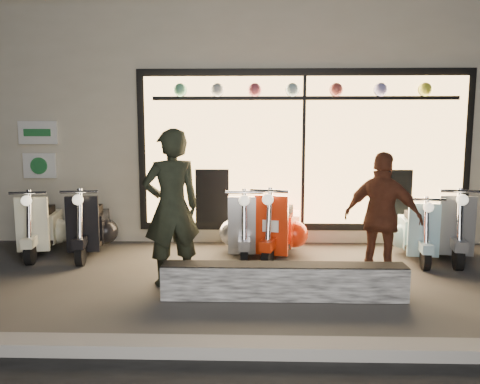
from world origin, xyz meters
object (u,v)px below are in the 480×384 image
object	(u,v)px
graffiti_barrier	(283,281)
scooter_silver	(245,228)
woman	(382,218)
scooter_red	(279,228)
man	(172,208)

from	to	relation	value
graffiti_barrier	scooter_silver	bearing A→B (deg)	104.11
scooter_silver	woman	xyz separation A→B (m)	(1.73, -1.27, 0.41)
graffiti_barrier	scooter_silver	distance (m)	1.96
scooter_red	man	xyz separation A→B (m)	(-1.39, -1.35, 0.54)
graffiti_barrier	scooter_silver	size ratio (longest dim) A/B	1.92
scooter_red	scooter_silver	bearing A→B (deg)	-171.34
man	woman	bearing A→B (deg)	158.51
scooter_silver	scooter_red	distance (m)	0.53
scooter_red	man	world-z (taller)	man
scooter_red	woman	distance (m)	1.75
woman	graffiti_barrier	bearing A→B (deg)	55.97
graffiti_barrier	scooter_silver	world-z (taller)	scooter_silver
scooter_silver	scooter_red	size ratio (longest dim) A/B	0.97
graffiti_barrier	woman	size ratio (longest dim) A/B	1.68
man	graffiti_barrier	bearing A→B (deg)	135.65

